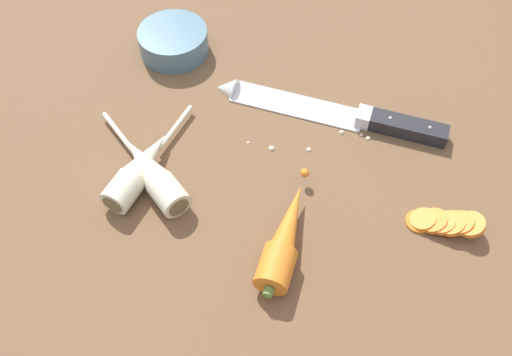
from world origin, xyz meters
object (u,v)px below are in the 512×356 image
Objects in this scene: whole_carrot at (285,238)px; parsnip_front at (140,169)px; parsnip_mid_left at (152,173)px; prep_bowl at (173,41)px; carrot_slice_stack at (443,222)px; chefs_knife at (324,110)px.

whole_carrot is 0.96× the size of parsnip_front.
prep_bowl is (-2.98, 25.69, 0.17)cm from parsnip_mid_left.
parsnip_front is 39.91cm from carrot_slice_stack.
whole_carrot is at bearing -56.98° from prep_bowl.
whole_carrot reaches higher than chefs_knife.
parsnip_front reaches higher than carrot_slice_stack.
prep_bowl is at bearing 146.24° from carrot_slice_stack.
parsnip_mid_left is at bearing -144.57° from chefs_knife.
parsnip_mid_left is 1.49× the size of prep_bowl.
whole_carrot reaches higher than parsnip_mid_left.
prep_bowl is at bearing 123.02° from whole_carrot.
parsnip_mid_left and prep_bowl have the same top height.
parsnip_mid_left is at bearing 158.33° from whole_carrot.
prep_bowl is (-1.22, 25.24, 0.17)cm from parsnip_front.
carrot_slice_stack reaches higher than chefs_knife.
parsnip_mid_left is 38.14cm from carrot_slice_stack.
whole_carrot reaches higher than carrot_slice_stack.
parsnip_front is 1.18× the size of parsnip_mid_left.
chefs_knife is 1.79× the size of parsnip_front.
chefs_knife is 28.11cm from parsnip_front.
carrot_slice_stack is at bearing -3.17° from parsnip_front.
chefs_knife is 26.92cm from parsnip_mid_left.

